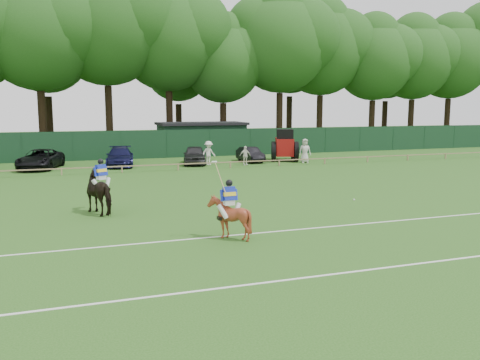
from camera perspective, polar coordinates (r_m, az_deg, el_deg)
name	(u,v)px	position (r m, az deg, el deg)	size (l,w,h in m)	color
ground	(253,227)	(19.85, 1.52, -5.27)	(160.00, 160.00, 0.00)	#1E4C14
horse_dark	(102,192)	(22.94, -15.26, -1.31)	(1.01, 2.23, 1.88)	black
horse_chestnut	(229,217)	(17.97, -1.22, -4.22)	(1.24, 1.39, 1.53)	maroon
suv_black	(40,159)	(40.39, -21.51, 2.18)	(2.40, 5.20, 1.45)	black
sedan_navy	(120,157)	(40.49, -13.33, 2.55)	(2.01, 4.95, 1.44)	#13143D
hatch_grey	(195,155)	(40.81, -5.12, 2.81)	(1.74, 4.33, 1.48)	#2A2A2C
estate_black	(250,154)	(42.38, 1.17, 2.88)	(1.30, 3.73, 1.23)	black
spectator_left	(209,153)	(40.25, -3.55, 3.04)	(1.21, 0.70, 1.88)	silver
spectator_mid	(245,156)	(39.95, 0.58, 2.75)	(0.89, 0.37, 1.51)	white
spectator_right	(305,151)	(41.93, 7.30, 3.27)	(0.96, 0.63, 1.97)	beige
rider_dark	(101,174)	(22.81, -15.32, 0.69)	(0.90, 0.58, 1.41)	silver
rider_chestnut	(229,198)	(17.81, -1.23, -1.99)	(0.94, 0.57, 2.05)	silver
polo_ball	(354,200)	(25.83, 12.68, -2.17)	(0.09, 0.09, 0.09)	silver
pitch_lines	(292,251)	(16.74, 5.83, -7.90)	(60.00, 5.10, 0.01)	silver
pitch_rail	(164,165)	(36.92, -8.49, 1.71)	(62.10, 0.10, 0.50)	#997F5B
perimeter_fence	(145,144)	(45.67, -10.66, 3.94)	(92.08, 0.08, 2.50)	#14351E
utility_shed	(201,138)	(49.82, -4.35, 4.75)	(8.40, 4.40, 3.04)	#14331E
tree_row	(152,150)	(53.96, -9.83, 3.30)	(96.00, 12.00, 21.00)	#26561C
tractor	(285,146)	(43.35, 5.02, 3.85)	(3.13, 3.74, 2.68)	maroon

